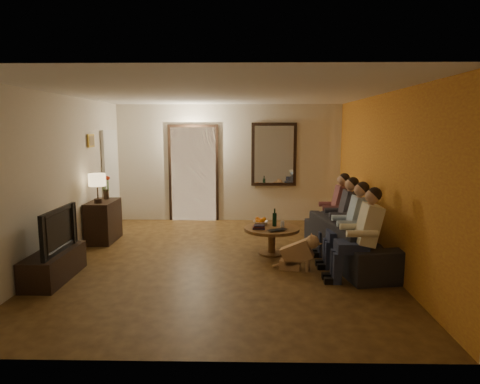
{
  "coord_description": "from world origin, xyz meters",
  "views": [
    {
      "loc": [
        0.44,
        -6.56,
        2.07
      ],
      "look_at": [
        0.3,
        0.3,
        1.05
      ],
      "focal_mm": 32.0,
      "sensor_mm": 36.0,
      "label": 1
    }
  ],
  "objects_px": {
    "dog": "(297,251)",
    "table_lamp": "(97,188)",
    "dresser": "(103,221)",
    "person_c": "(344,220)",
    "person_a": "(364,239)",
    "tv": "(52,230)",
    "coffee_table": "(272,241)",
    "person_d": "(336,213)",
    "laptop": "(279,231)",
    "sofa": "(354,241)",
    "person_b": "(353,229)",
    "bowl": "(261,223)",
    "wine_bottle": "(275,217)",
    "tv_stand": "(54,265)"
  },
  "relations": [
    {
      "from": "tv_stand",
      "to": "coffee_table",
      "type": "relative_size",
      "value": 1.3
    },
    {
      "from": "wine_bottle",
      "to": "person_b",
      "type": "bearing_deg",
      "value": -35.11
    },
    {
      "from": "table_lamp",
      "to": "dresser",
      "type": "bearing_deg",
      "value": 90.0
    },
    {
      "from": "dresser",
      "to": "sofa",
      "type": "xyz_separation_m",
      "value": [
        4.34,
        -1.16,
        -0.04
      ]
    },
    {
      "from": "table_lamp",
      "to": "person_b",
      "type": "relative_size",
      "value": 0.45
    },
    {
      "from": "tv_stand",
      "to": "person_a",
      "type": "relative_size",
      "value": 0.99
    },
    {
      "from": "sofa",
      "to": "dresser",
      "type": "bearing_deg",
      "value": 65.06
    },
    {
      "from": "table_lamp",
      "to": "wine_bottle",
      "type": "xyz_separation_m",
      "value": [
        3.13,
        -0.45,
        -0.42
      ]
    },
    {
      "from": "dresser",
      "to": "person_b",
      "type": "bearing_deg",
      "value": -18.98
    },
    {
      "from": "sofa",
      "to": "laptop",
      "type": "relative_size",
      "value": 6.98
    },
    {
      "from": "bowl",
      "to": "wine_bottle",
      "type": "bearing_deg",
      "value": -27.55
    },
    {
      "from": "table_lamp",
      "to": "laptop",
      "type": "xyz_separation_m",
      "value": [
        3.18,
        -0.83,
        -0.56
      ]
    },
    {
      "from": "person_c",
      "to": "laptop",
      "type": "height_order",
      "value": "person_c"
    },
    {
      "from": "laptop",
      "to": "dog",
      "type": "bearing_deg",
      "value": -99.43
    },
    {
      "from": "dog",
      "to": "coffee_table",
      "type": "relative_size",
      "value": 0.61
    },
    {
      "from": "person_c",
      "to": "dog",
      "type": "height_order",
      "value": "person_c"
    },
    {
      "from": "person_a",
      "to": "laptop",
      "type": "relative_size",
      "value": 3.65
    },
    {
      "from": "tv_stand",
      "to": "wine_bottle",
      "type": "relative_size",
      "value": 3.84
    },
    {
      "from": "table_lamp",
      "to": "bowl",
      "type": "xyz_separation_m",
      "value": [
        2.9,
        -0.33,
        -0.54
      ]
    },
    {
      "from": "table_lamp",
      "to": "person_a",
      "type": "distance_m",
      "value": 4.64
    },
    {
      "from": "dresser",
      "to": "coffee_table",
      "type": "xyz_separation_m",
      "value": [
        3.08,
        -0.77,
        -0.15
      ]
    },
    {
      "from": "person_c",
      "to": "wine_bottle",
      "type": "relative_size",
      "value": 3.87
    },
    {
      "from": "dresser",
      "to": "bowl",
      "type": "bearing_deg",
      "value": -10.84
    },
    {
      "from": "tv",
      "to": "sofa",
      "type": "distance_m",
      "value": 4.45
    },
    {
      "from": "person_c",
      "to": "person_a",
      "type": "bearing_deg",
      "value": -90.0
    },
    {
      "from": "coffee_table",
      "to": "tv_stand",
      "type": "bearing_deg",
      "value": -157.48
    },
    {
      "from": "sofa",
      "to": "person_b",
      "type": "distance_m",
      "value": 0.41
    },
    {
      "from": "dog",
      "to": "laptop",
      "type": "relative_size",
      "value": 1.7
    },
    {
      "from": "dresser",
      "to": "laptop",
      "type": "height_order",
      "value": "dresser"
    },
    {
      "from": "dresser",
      "to": "sofa",
      "type": "height_order",
      "value": "dresser"
    },
    {
      "from": "dog",
      "to": "table_lamp",
      "type": "bearing_deg",
      "value": 171.74
    },
    {
      "from": "person_b",
      "to": "dog",
      "type": "relative_size",
      "value": 2.14
    },
    {
      "from": "sofa",
      "to": "person_d",
      "type": "relative_size",
      "value": 1.91
    },
    {
      "from": "dresser",
      "to": "person_b",
      "type": "xyz_separation_m",
      "value": [
        4.24,
        -1.46,
        0.22
      ]
    },
    {
      "from": "wine_bottle",
      "to": "laptop",
      "type": "height_order",
      "value": "wine_bottle"
    },
    {
      "from": "tv_stand",
      "to": "laptop",
      "type": "xyz_separation_m",
      "value": [
        3.18,
        1.0,
        0.26
      ]
    },
    {
      "from": "dresser",
      "to": "person_c",
      "type": "distance_m",
      "value": 4.33
    },
    {
      "from": "dresser",
      "to": "table_lamp",
      "type": "bearing_deg",
      "value": -90.0
    },
    {
      "from": "dresser",
      "to": "tv",
      "type": "relative_size",
      "value": 0.81
    },
    {
      "from": "person_c",
      "to": "wine_bottle",
      "type": "bearing_deg",
      "value": 170.61
    },
    {
      "from": "person_d",
      "to": "laptop",
      "type": "relative_size",
      "value": 3.65
    },
    {
      "from": "person_d",
      "to": "wine_bottle",
      "type": "relative_size",
      "value": 3.87
    },
    {
      "from": "tv_stand",
      "to": "person_a",
      "type": "xyz_separation_m",
      "value": [
        4.24,
        -0.01,
        0.4
      ]
    },
    {
      "from": "table_lamp",
      "to": "dog",
      "type": "height_order",
      "value": "table_lamp"
    },
    {
      "from": "person_b",
      "to": "dresser",
      "type": "bearing_deg",
      "value": 161.02
    },
    {
      "from": "dresser",
      "to": "laptop",
      "type": "xyz_separation_m",
      "value": [
        3.18,
        -1.05,
        0.09
      ]
    },
    {
      "from": "person_d",
      "to": "coffee_table",
      "type": "xyz_separation_m",
      "value": [
        -1.17,
        -0.52,
        -0.38
      ]
    },
    {
      "from": "person_d",
      "to": "dog",
      "type": "xyz_separation_m",
      "value": [
        -0.84,
        -1.32,
        -0.32
      ]
    },
    {
      "from": "person_d",
      "to": "wine_bottle",
      "type": "xyz_separation_m",
      "value": [
        -1.12,
        -0.42,
        0.01
      ]
    },
    {
      "from": "tv",
      "to": "coffee_table",
      "type": "distance_m",
      "value": 3.36
    }
  ]
}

